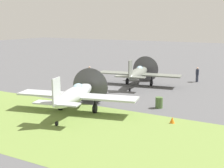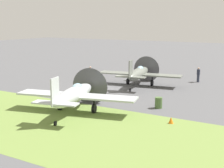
% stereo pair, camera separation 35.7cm
% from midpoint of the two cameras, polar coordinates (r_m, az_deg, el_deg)
% --- Properties ---
extents(ground_plane, '(160.00, 160.00, 0.00)m').
position_cam_midpoint_polar(ground_plane, '(34.00, -1.50, -0.84)').
color(ground_plane, '#515154').
extents(grass_verge, '(120.00, 11.00, 0.01)m').
position_cam_midpoint_polar(grass_verge, '(24.99, -15.94, -5.64)').
color(grass_verge, olive).
rests_on(grass_verge, ground).
extents(airplane_lead, '(9.37, 7.47, 3.32)m').
position_cam_midpoint_polar(airplane_lead, '(35.51, 4.42, 1.92)').
color(airplane_lead, slate).
rests_on(airplane_lead, ground).
extents(airplane_wingman, '(9.74, 7.80, 3.45)m').
position_cam_midpoint_polar(airplane_wingman, '(25.01, -6.89, -1.86)').
color(airplane_wingman, '#B2B7BC').
rests_on(airplane_wingman, ground).
extents(ground_crew_chief, '(0.38, 0.56, 1.73)m').
position_cam_midpoint_polar(ground_crew_chief, '(38.47, -4.26, 1.91)').
color(ground_crew_chief, '#2D3342').
rests_on(ground_crew_chief, ground).
extents(ground_crew_mechanic, '(0.42, 0.53, 1.73)m').
position_cam_midpoint_polar(ground_crew_mechanic, '(38.92, 14.59, 1.69)').
color(ground_crew_mechanic, '#2D3342').
rests_on(ground_crew_mechanic, ground).
extents(fuel_drum, '(0.60, 0.60, 0.90)m').
position_cam_midpoint_polar(fuel_drum, '(26.67, 7.94, -3.28)').
color(fuel_drum, '#476633').
rests_on(fuel_drum, ground).
extents(runway_marker_cone, '(0.36, 0.36, 0.44)m').
position_cam_midpoint_polar(runway_marker_cone, '(22.96, 10.17, -6.30)').
color(runway_marker_cone, orange).
rests_on(runway_marker_cone, ground).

